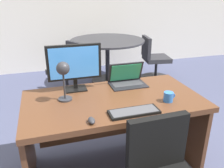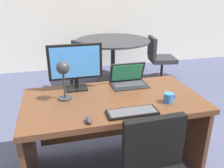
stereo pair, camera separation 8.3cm
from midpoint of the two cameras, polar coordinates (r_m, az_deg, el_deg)
ground at (r=3.70m, az=-4.99°, el=-4.25°), size 12.00×12.00×0.00m
back_wall at (r=5.12m, az=-9.16°, el=19.16°), size 10.00×0.10×2.80m
desk at (r=2.18m, az=1.10°, el=-7.77°), size 1.56×0.83×0.75m
monitor at (r=2.18m, az=-7.91°, el=4.98°), size 0.50×0.16×0.44m
laptop at (r=2.34m, az=4.97°, el=1.52°), size 0.36×0.24×0.22m
keyboard at (r=1.81m, az=6.34°, el=-6.92°), size 0.40×0.15×0.02m
mouse at (r=1.69m, az=-4.29°, el=-8.81°), size 0.05×0.09×0.04m
desk_lamp at (r=1.96m, az=-10.68°, el=2.75°), size 0.12×0.14×0.35m
coffee_mug at (r=2.03m, az=14.86°, el=-3.32°), size 0.11×0.08×0.09m
meeting_table at (r=4.30m, az=0.78°, el=8.32°), size 1.34×1.34×0.81m
meeting_chair_near at (r=4.55m, az=12.09°, el=5.13°), size 0.56×0.56×0.84m
meeting_chair_far at (r=3.81m, az=-8.69°, el=2.32°), size 0.64×0.63×0.87m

